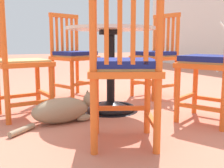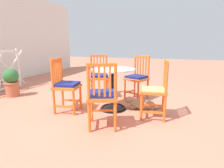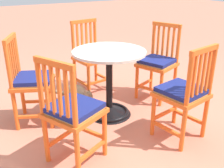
# 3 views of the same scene
# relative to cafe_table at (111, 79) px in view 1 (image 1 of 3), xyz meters

# --- Properties ---
(ground_plane) EXTENTS (24.00, 24.00, 0.00)m
(ground_plane) POSITION_rel_cafe_table_xyz_m (-0.10, 0.06, -0.28)
(ground_plane) COLOR #C6755B
(cafe_table) EXTENTS (0.76, 0.76, 0.73)m
(cafe_table) POSITION_rel_cafe_table_xyz_m (0.00, 0.00, 0.00)
(cafe_table) COLOR black
(cafe_table) RESTS_ON ground_plane
(orange_chair_at_corner) EXTENTS (0.51, 0.51, 0.91)m
(orange_chair_at_corner) POSITION_rel_cafe_table_xyz_m (-0.74, -0.10, 0.16)
(orange_chair_at_corner) COLOR orange
(orange_chair_at_corner) RESTS_ON ground_plane
(orange_chair_facing_out) EXTENTS (0.45, 0.45, 0.91)m
(orange_chair_facing_out) POSITION_rel_cafe_table_xyz_m (-0.14, -0.74, 0.15)
(orange_chair_facing_out) COLOR orange
(orange_chair_facing_out) RESTS_ON ground_plane
(orange_chair_near_fence) EXTENTS (0.53, 0.53, 0.91)m
(orange_chair_near_fence) POSITION_rel_cafe_table_xyz_m (0.75, -0.27, 0.16)
(orange_chair_near_fence) COLOR orange
(orange_chair_near_fence) RESTS_ON ground_plane
(orange_chair_by_planter) EXTENTS (0.53, 0.53, 0.91)m
(orange_chair_by_planter) POSITION_rel_cafe_table_xyz_m (0.64, 0.53, 0.16)
(orange_chair_by_planter) COLOR orange
(orange_chair_by_planter) RESTS_ON ground_plane
(orange_chair_tucked_in) EXTENTS (0.46, 0.46, 0.91)m
(orange_chair_tucked_in) POSITION_rel_cafe_table_xyz_m (-0.36, 0.72, 0.16)
(orange_chair_tucked_in) COLOR orange
(orange_chair_tucked_in) RESTS_ON ground_plane
(tabby_cat) EXTENTS (0.33, 0.71, 0.23)m
(tabby_cat) POSITION_rel_cafe_table_xyz_m (0.16, -0.46, -0.19)
(tabby_cat) COLOR #9E896B
(tabby_cat) RESTS_ON ground_plane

